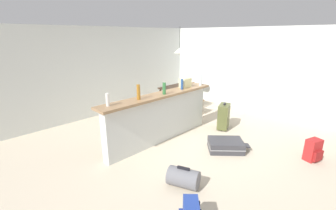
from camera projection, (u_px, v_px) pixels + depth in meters
ground_plane at (190, 142)px, 5.12m from camera, size 13.00×13.00×0.05m
wall_back at (111, 71)px, 6.79m from camera, size 6.60×0.10×2.50m
wall_right at (246, 70)px, 7.01m from camera, size 0.10×6.00×2.50m
partition_half_wall at (161, 119)px, 5.01m from camera, size 2.80×0.20×1.02m
bar_countertop at (161, 95)px, 4.85m from camera, size 2.96×0.40×0.05m
bottle_white at (108, 100)px, 4.00m from camera, size 0.07×0.07×0.23m
bottle_amber at (138, 92)px, 4.39m from camera, size 0.07×0.07×0.30m
bottle_green at (164, 89)px, 4.79m from camera, size 0.07×0.07×0.25m
bottle_blue at (182, 84)px, 5.22m from camera, size 0.06×0.06×0.24m
bottle_clear at (201, 80)px, 5.64m from camera, size 0.07×0.07×0.26m
grocery_bag at (185, 83)px, 5.43m from camera, size 0.26×0.18×0.22m
dining_table at (179, 90)px, 7.07m from camera, size 1.10×0.80×0.74m
dining_chair_near_partition at (193, 97)px, 6.71m from camera, size 0.44×0.44×0.93m
pendant_lamp at (180, 50)px, 6.67m from camera, size 0.34×0.34×0.78m
suitcase_flat_charcoal at (226, 145)px, 4.68m from camera, size 0.83×0.84×0.22m
backpack_red at (313, 150)px, 4.29m from camera, size 0.32×0.30×0.42m
duffel_bag_grey at (183, 178)px, 3.55m from camera, size 0.45×0.56×0.34m
suitcase_upright_olive at (224, 116)px, 5.71m from camera, size 0.50×0.39×0.67m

